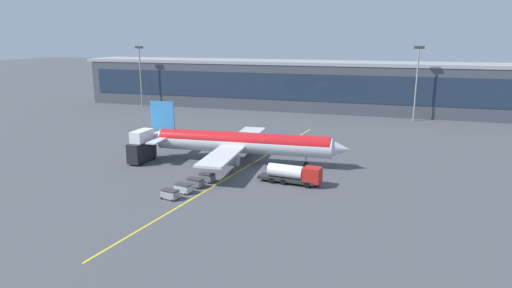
{
  "coord_description": "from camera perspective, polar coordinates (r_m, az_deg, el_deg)",
  "views": [
    {
      "loc": [
        20.88,
        -75.28,
        24.51
      ],
      "look_at": [
        -3.27,
        3.67,
        4.5
      ],
      "focal_mm": 31.71,
      "sensor_mm": 36.0,
      "label": 1
    }
  ],
  "objects": [
    {
      "name": "fuel_tanker",
      "position": [
        76.27,
        4.79,
        -3.79
      ],
      "size": [
        11.01,
        3.72,
        3.25
      ],
      "color": "#232326",
      "rests_on": "ground_plane"
    },
    {
      "name": "apron_light_mast_2",
      "position": [
        161.54,
        -14.39,
        8.88
      ],
      "size": [
        2.8,
        0.5,
        20.77
      ],
      "color": "gray",
      "rests_on": "ground_plane"
    },
    {
      "name": "baggage_cart_0",
      "position": [
        70.74,
        -10.8,
        -6.23
      ],
      "size": [
        2.92,
        2.12,
        1.48
      ],
      "color": "gray",
      "rests_on": "ground_plane"
    },
    {
      "name": "terminal_building",
      "position": [
        151.4,
        10.93,
        7.13
      ],
      "size": [
        182.77,
        17.22,
        16.04
      ],
      "color": "#424751",
      "rests_on": "ground_plane"
    },
    {
      "name": "baggage_cart_2",
      "position": [
        75.41,
        -7.66,
        -4.84
      ],
      "size": [
        2.92,
        2.12,
        1.48
      ],
      "color": "#595B60",
      "rests_on": "ground_plane"
    },
    {
      "name": "catering_lift",
      "position": [
        91.67,
        -14.22,
        -0.33
      ],
      "size": [
        2.76,
        6.89,
        6.3
      ],
      "color": "black",
      "rests_on": "ground_plane"
    },
    {
      "name": "ground_plane",
      "position": [
        81.88,
        1.44,
        -3.8
      ],
      "size": [
        700.0,
        700.0,
        0.0
      ],
      "primitive_type": "plane",
      "color": "#47494F"
    },
    {
      "name": "apron_light_mast_1",
      "position": [
        138.33,
        19.62,
        7.93
      ],
      "size": [
        2.8,
        0.5,
        21.43
      ],
      "color": "gray",
      "rests_on": "ground_plane"
    },
    {
      "name": "main_airliner",
      "position": [
        87.96,
        -1.84,
        0.18
      ],
      "size": [
        41.65,
        32.98,
        11.57
      ],
      "color": "silver",
      "rests_on": "ground_plane"
    },
    {
      "name": "baggage_cart_3",
      "position": [
        77.84,
        -6.23,
        -4.21
      ],
      "size": [
        2.92,
        2.12,
        1.48
      ],
      "color": "#595B60",
      "rests_on": "ground_plane"
    },
    {
      "name": "apron_lead_in_line",
      "position": [
        85.17,
        -1.57,
        -3.11
      ],
      "size": [
        11.23,
        79.29,
        0.01
      ],
      "primitive_type": "cube",
      "rotation": [
        0.0,
        0.0,
        -0.14
      ],
      "color": "yellow",
      "rests_on": "ground_plane"
    },
    {
      "name": "baggage_cart_1",
      "position": [
        73.04,
        -9.18,
        -5.52
      ],
      "size": [
        2.92,
        2.12,
        1.48
      ],
      "color": "#B2B7BC",
      "rests_on": "ground_plane"
    }
  ]
}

